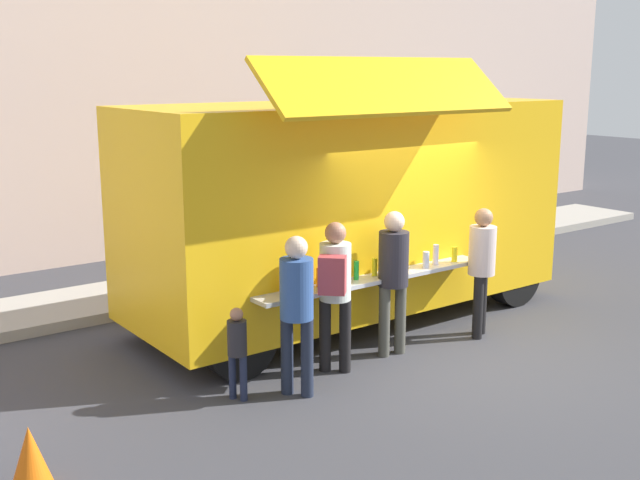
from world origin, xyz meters
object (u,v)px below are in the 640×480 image
object	(u,v)px
customer_front_ordering	(393,270)
customer_extra_browsing	(482,261)
food_truck_main	(350,204)
trash_bin	(446,224)
traffic_cone_orange	(30,457)
customer_rear_waiting	(297,302)
child_near_queue	(237,345)
customer_mid_with_backpack	(335,282)

from	to	relation	value
customer_front_ordering	customer_extra_browsing	world-z (taller)	customer_front_ordering
food_truck_main	trash_bin	distance (m)	4.99
traffic_cone_orange	customer_extra_browsing	bearing A→B (deg)	3.69
customer_rear_waiting	customer_extra_browsing	size ratio (longest dim) A/B	1.03
customer_rear_waiting	child_near_queue	bearing A→B (deg)	120.99
customer_extra_browsing	child_near_queue	xyz separation A→B (m)	(-3.60, 0.13, -0.41)
traffic_cone_orange	trash_bin	bearing A→B (deg)	24.89
trash_bin	child_near_queue	xyz separation A→B (m)	(-6.96, -3.79, 0.12)
trash_bin	customer_mid_with_backpack	distance (m)	6.86
child_near_queue	customer_mid_with_backpack	bearing A→B (deg)	-29.36
traffic_cone_orange	trash_bin	xyz separation A→B (m)	(9.28, 4.30, 0.21)
trash_bin	customer_extra_browsing	size ratio (longest dim) A/B	0.57
customer_rear_waiting	customer_extra_browsing	xyz separation A→B (m)	(3.02, 0.14, -0.03)
traffic_cone_orange	trash_bin	distance (m)	10.23
food_truck_main	child_near_queue	distance (m)	3.24
food_truck_main	customer_front_ordering	distance (m)	1.62
customer_mid_with_backpack	child_near_queue	world-z (taller)	customer_mid_with_backpack
child_near_queue	food_truck_main	bearing A→B (deg)	-0.36
food_truck_main	trash_bin	size ratio (longest dim) A/B	6.28
trash_bin	food_truck_main	bearing A→B (deg)	-151.45
trash_bin	customer_front_ordering	distance (m)	6.08
customer_rear_waiting	customer_front_ordering	bearing A→B (deg)	-23.40
customer_front_ordering	customer_rear_waiting	world-z (taller)	customer_front_ordering
customer_front_ordering	child_near_queue	distance (m)	2.26
customer_rear_waiting	trash_bin	bearing A→B (deg)	-1.49
traffic_cone_orange	child_near_queue	distance (m)	2.39
trash_bin	customer_front_ordering	xyz separation A→B (m)	(-4.75, -3.76, 0.58)
food_truck_main	customer_rear_waiting	xyz separation A→B (m)	(-2.12, -1.74, -0.59)
traffic_cone_orange	customer_rear_waiting	xyz separation A→B (m)	(2.89, 0.24, 0.77)
trash_bin	child_near_queue	world-z (taller)	child_near_queue
customer_mid_with_backpack	customer_front_ordering	bearing A→B (deg)	-42.36
child_near_queue	customer_front_ordering	bearing A→B (deg)	-28.04
food_truck_main	customer_mid_with_backpack	bearing A→B (deg)	-133.68
traffic_cone_orange	customer_mid_with_backpack	distance (m)	3.72
customer_rear_waiting	child_near_queue	distance (m)	0.77
customer_front_ordering	child_near_queue	size ratio (longest dim) A/B	1.76
traffic_cone_orange	customer_mid_with_backpack	bearing A→B (deg)	7.98
customer_front_ordering	customer_mid_with_backpack	xyz separation A→B (m)	(-0.93, -0.04, 0.01)
food_truck_main	trash_bin	bearing A→B (deg)	28.56
customer_extra_browsing	child_near_queue	distance (m)	3.62
customer_mid_with_backpack	customer_extra_browsing	bearing A→B (deg)	-48.14
customer_extra_browsing	customer_front_ordering	bearing A→B (deg)	52.77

